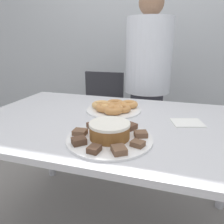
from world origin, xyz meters
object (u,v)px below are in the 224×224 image
Objects in this scene: plate_donuts at (114,110)px; plate_cake at (110,139)px; person_standing at (147,85)px; frosted_cake at (110,130)px; office_chair_left at (100,120)px; napkin at (187,123)px.

plate_cake is at bearing -75.87° from plate_donuts.
plate_cake is at bearing -90.70° from person_standing.
plate_cake is 1.13× the size of plate_donuts.
plate_cake is 2.13× the size of frosted_cake.
office_chair_left is 4.88× the size of frosted_cake.
office_chair_left is 1.25m from frosted_cake.
person_standing is 0.63m from plate_donuts.
plate_donuts is (0.35, -0.70, 0.36)m from office_chair_left.
plate_donuts is 1.88× the size of frosted_cake.
person_standing is 8.37× the size of napkin.
napkin is at bearing -66.02° from person_standing.
office_chair_left reaches higher than frosted_cake.
napkin is (0.43, -0.09, -0.00)m from plate_donuts.
office_chair_left is 2.60× the size of plate_donuts.
person_standing is 1.02m from plate_cake.
office_chair_left reaches higher than plate_cake.
office_chair_left is at bearing 112.31° from plate_cake.
frosted_cake is at bearing -136.84° from napkin.
plate_donuts is at bearing -100.20° from person_standing.
plate_cake is at bearing -68.98° from office_chair_left.
person_standing is 1.78× the size of office_chair_left.
person_standing is 8.68× the size of frosted_cake.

